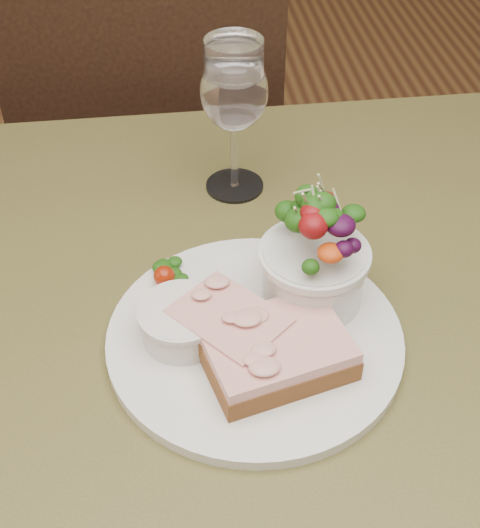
{
  "coord_description": "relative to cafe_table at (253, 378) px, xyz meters",
  "views": [
    {
      "loc": [
        -0.08,
        -0.51,
        1.28
      ],
      "look_at": [
        -0.01,
        0.01,
        0.81
      ],
      "focal_mm": 50.0,
      "sensor_mm": 36.0,
      "label": 1
    }
  ],
  "objects": [
    {
      "name": "garnish",
      "position": [
        -0.08,
        0.05,
        0.12
      ],
      "size": [
        0.05,
        0.04,
        0.02
      ],
      "color": "#0E3309",
      "rests_on": "dinner_plate"
    },
    {
      "name": "wine_glass",
      "position": [
        0.01,
        0.21,
        0.22
      ],
      "size": [
        0.08,
        0.08,
        0.18
      ],
      "color": "white",
      "rests_on": "cafe_table"
    },
    {
      "name": "cafe_table",
      "position": [
        0.0,
        0.0,
        0.0
      ],
      "size": [
        0.8,
        0.8,
        0.75
      ],
      "color": "#443F1D",
      "rests_on": "ground"
    },
    {
      "name": "chair_far",
      "position": [
        -0.09,
        0.67,
        -0.36
      ],
      "size": [
        0.44,
        0.44,
        0.9
      ],
      "rotation": [
        0.0,
        0.0,
        3.09
      ],
      "color": "black",
      "rests_on": "ground"
    },
    {
      "name": "sandwich_front",
      "position": [
        0.01,
        -0.08,
        0.13
      ],
      "size": [
        0.15,
        0.12,
        0.03
      ],
      "rotation": [
        0.0,
        0.0,
        0.25
      ],
      "color": "#462A12",
      "rests_on": "dinner_plate"
    },
    {
      "name": "sandwich_back",
      "position": [
        -0.03,
        -0.05,
        0.14
      ],
      "size": [
        0.12,
        0.12,
        0.03
      ],
      "rotation": [
        0.0,
        0.0,
        -0.85
      ],
      "color": "#462A12",
      "rests_on": "dinner_plate"
    },
    {
      "name": "ramekin",
      "position": [
        -0.07,
        -0.03,
        0.13
      ],
      "size": [
        0.08,
        0.08,
        0.04
      ],
      "color": "silver",
      "rests_on": "dinner_plate"
    },
    {
      "name": "salad_bowl",
      "position": [
        0.06,
        0.0,
        0.17
      ],
      "size": [
        0.1,
        0.1,
        0.13
      ],
      "color": "silver",
      "rests_on": "dinner_plate"
    },
    {
      "name": "dinner_plate",
      "position": [
        -0.0,
        -0.04,
        0.11
      ],
      "size": [
        0.28,
        0.28,
        0.01
      ],
      "primitive_type": "cylinder",
      "color": "silver",
      "rests_on": "cafe_table"
    }
  ]
}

